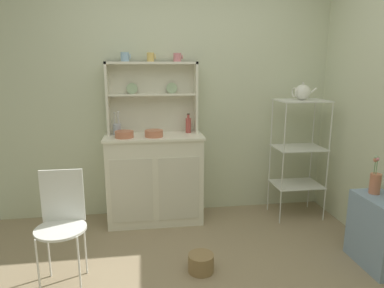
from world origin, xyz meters
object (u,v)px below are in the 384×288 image
(side_shelf_blue, at_px, (380,232))
(utensil_jar, at_px, (117,129))
(hutch_cabinet, at_px, (155,177))
(cup_sky_0, at_px, (125,57))
(bakers_rack, at_px, (299,144))
(bowl_mixing_large, at_px, (124,134))
(hutch_shelf_unit, at_px, (152,92))
(porcelain_teapot, at_px, (303,92))
(flower_vase, at_px, (375,182))
(wire_chair, at_px, (62,217))
(floor_basket, at_px, (201,263))
(jam_bottle, at_px, (188,125))

(side_shelf_blue, relative_size, utensil_jar, 2.42)
(hutch_cabinet, height_order, cup_sky_0, cup_sky_0)
(bakers_rack, distance_m, bowl_mixing_large, 1.79)
(hutch_shelf_unit, height_order, cup_sky_0, cup_sky_0)
(hutch_cabinet, height_order, hutch_shelf_unit, hutch_shelf_unit)
(hutch_shelf_unit, bearing_deg, hutch_cabinet, -90.00)
(bakers_rack, bearing_deg, hutch_cabinet, 176.57)
(bowl_mixing_large, bearing_deg, side_shelf_blue, -27.12)
(side_shelf_blue, distance_m, porcelain_teapot, 1.47)
(utensil_jar, bearing_deg, cup_sky_0, 22.99)
(flower_vase, bearing_deg, wire_chair, 179.58)
(bowl_mixing_large, xyz_separation_m, porcelain_teapot, (1.78, -0.02, 0.39))
(hutch_cabinet, bearing_deg, cup_sky_0, 154.34)
(porcelain_teapot, bearing_deg, bakers_rack, -0.00)
(floor_basket, bearing_deg, utensil_jar, 122.14)
(bakers_rack, xyz_separation_m, jam_bottle, (-1.14, 0.18, 0.20))
(hutch_cabinet, relative_size, flower_vase, 3.08)
(jam_bottle, relative_size, utensil_jar, 0.84)
(flower_vase, bearing_deg, floor_basket, -179.80)
(hutch_shelf_unit, bearing_deg, bakers_rack, -9.59)
(side_shelf_blue, height_order, jam_bottle, jam_bottle)
(hutch_cabinet, distance_m, side_shelf_blue, 2.07)
(hutch_cabinet, height_order, side_shelf_blue, hutch_cabinet)
(wire_chair, distance_m, utensil_jar, 1.19)
(hutch_shelf_unit, distance_m, flower_vase, 2.18)
(hutch_cabinet, xyz_separation_m, floor_basket, (0.31, -0.99, -0.39))
(bowl_mixing_large, bearing_deg, bakers_rack, -0.53)
(wire_chair, height_order, utensil_jar, utensil_jar)
(floor_basket, height_order, porcelain_teapot, porcelain_teapot)
(cup_sky_0, distance_m, utensil_jar, 0.71)
(floor_basket, height_order, utensil_jar, utensil_jar)
(bakers_rack, relative_size, floor_basket, 6.14)
(floor_basket, bearing_deg, wire_chair, 178.72)
(bakers_rack, bearing_deg, floor_basket, -142.68)
(wire_chair, bearing_deg, bakers_rack, 42.05)
(wire_chair, distance_m, cup_sky_0, 1.65)
(hutch_shelf_unit, xyz_separation_m, side_shelf_blue, (1.74, -1.27, -1.04))
(bakers_rack, xyz_separation_m, bowl_mixing_large, (-1.78, 0.02, 0.15))
(bowl_mixing_large, xyz_separation_m, flower_vase, (2.02, -0.92, -0.27))
(jam_bottle, bearing_deg, hutch_cabinet, -166.52)
(jam_bottle, bearing_deg, bowl_mixing_large, -166.09)
(bowl_mixing_large, xyz_separation_m, utensil_jar, (-0.08, 0.15, 0.03))
(hutch_shelf_unit, distance_m, wire_chair, 1.56)
(floor_basket, height_order, jam_bottle, jam_bottle)
(bakers_rack, distance_m, porcelain_teapot, 0.54)
(bowl_mixing_large, relative_size, porcelain_teapot, 0.72)
(hutch_cabinet, distance_m, jam_bottle, 0.64)
(bakers_rack, relative_size, utensil_jar, 5.26)
(hutch_shelf_unit, distance_m, side_shelf_blue, 2.39)
(floor_basket, xyz_separation_m, jam_bottle, (0.05, 1.08, 0.92))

